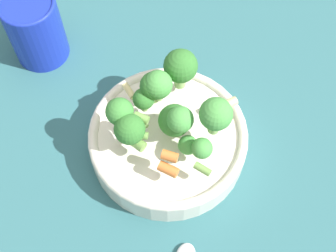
# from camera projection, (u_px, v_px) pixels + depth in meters

# --- Properties ---
(ground_plane) EXTENTS (3.00, 3.00, 0.00)m
(ground_plane) POSITION_uv_depth(u_px,v_px,m) (168.00, 148.00, 0.69)
(ground_plane) COLOR #2D6066
(bowl) EXTENTS (0.22, 0.22, 0.05)m
(bowl) POSITION_uv_depth(u_px,v_px,m) (168.00, 140.00, 0.67)
(bowl) COLOR silver
(bowl) RESTS_ON ground_plane
(pasta_salad) EXTENTS (0.18, 0.17, 0.09)m
(pasta_salad) POSITION_uv_depth(u_px,v_px,m) (168.00, 105.00, 0.61)
(pasta_salad) COLOR #8CB766
(pasta_salad) RESTS_ON bowl
(cup) EXTENTS (0.09, 0.09, 0.11)m
(cup) POSITION_uv_depth(u_px,v_px,m) (35.00, 29.00, 0.72)
(cup) COLOR #192DAD
(cup) RESTS_ON ground_plane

